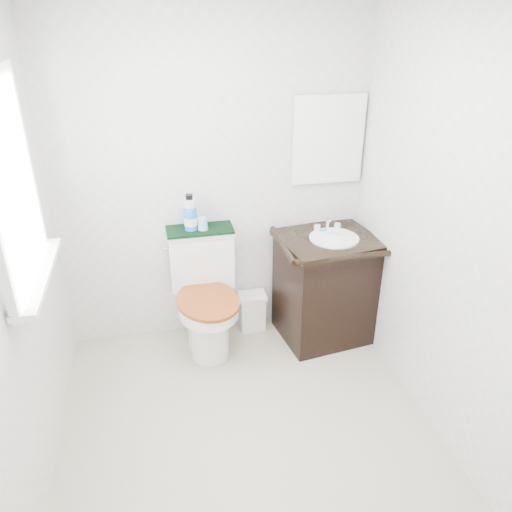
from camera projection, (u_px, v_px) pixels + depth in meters
name	position (u px, v px, depth m)	size (l,w,h in m)	color
floor	(250.00, 436.00, 2.97)	(2.40, 2.40, 0.00)	#B9AF95
wall_back	(214.00, 181.00, 3.48)	(2.40, 2.40, 0.00)	silver
wall_front	(336.00, 443.00, 1.38)	(2.40, 2.40, 0.00)	silver
wall_left	(7.00, 279.00, 2.22)	(2.40, 2.40, 0.00)	silver
wall_right	(451.00, 235.00, 2.64)	(2.40, 2.40, 0.00)	silver
window	(9.00, 186.00, 2.29)	(0.02, 0.70, 0.90)	white
mirror	(328.00, 140.00, 3.50)	(0.50, 0.02, 0.60)	silver
toilet	(205.00, 300.00, 3.61)	(0.48, 0.67, 0.88)	white
vanity	(325.00, 285.00, 3.71)	(0.75, 0.66, 0.92)	black
trash_bin	(252.00, 311.00, 3.91)	(0.21, 0.17, 0.30)	white
towel	(200.00, 230.00, 3.50)	(0.47, 0.22, 0.02)	black
mouthwash_bottle	(190.00, 214.00, 3.43)	(0.09, 0.09, 0.26)	blue
cup	(203.00, 223.00, 3.46)	(0.07, 0.07, 0.09)	#83AFD7
soap_bar	(323.00, 231.00, 3.62)	(0.07, 0.05, 0.02)	#197C72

